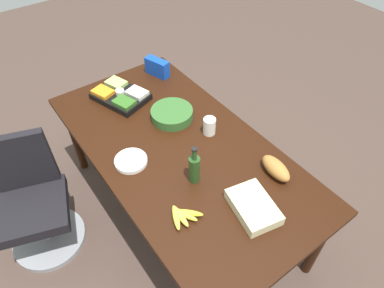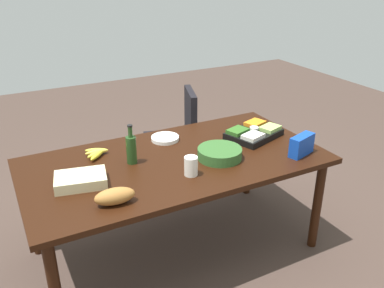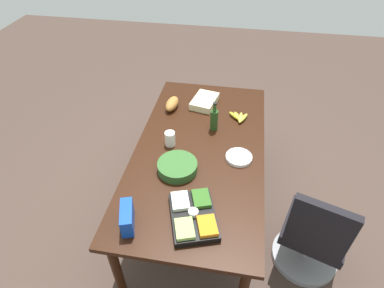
# 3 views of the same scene
# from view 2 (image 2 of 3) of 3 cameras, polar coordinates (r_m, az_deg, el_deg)

# --- Properties ---
(ground_plane) EXTENTS (10.00, 10.00, 0.00)m
(ground_plane) POSITION_cam_2_polar(r_m,az_deg,el_deg) (3.39, -2.09, -14.25)
(ground_plane) COLOR #47362E
(conference_table) EXTENTS (2.15, 1.11, 0.80)m
(conference_table) POSITION_cam_2_polar(r_m,az_deg,el_deg) (2.99, -2.30, -3.35)
(conference_table) COLOR black
(conference_table) RESTS_ON ground
(office_chair) EXTENTS (0.61, 0.61, 0.96)m
(office_chair) POSITION_cam_2_polar(r_m,az_deg,el_deg) (4.13, -2.46, -0.60)
(office_chair) COLOR gray
(office_chair) RESTS_ON ground
(banana_bunch) EXTENTS (0.18, 0.20, 0.04)m
(banana_bunch) POSITION_cam_2_polar(r_m,az_deg,el_deg) (3.07, -13.08, -1.19)
(banana_bunch) COLOR yellow
(banana_bunch) RESTS_ON conference_table
(bread_loaf) EXTENTS (0.25, 0.14, 0.10)m
(bread_loaf) POSITION_cam_2_polar(r_m,az_deg,el_deg) (2.46, -10.67, -7.14)
(bread_loaf) COLOR #A97033
(bread_loaf) RESTS_ON conference_table
(paper_plate_stack) EXTENTS (0.28, 0.28, 0.03)m
(paper_plate_stack) POSITION_cam_2_polar(r_m,az_deg,el_deg) (3.26, -3.76, 0.80)
(paper_plate_stack) COLOR white
(paper_plate_stack) RESTS_ON conference_table
(salad_bowl) EXTENTS (0.34, 0.34, 0.08)m
(salad_bowl) POSITION_cam_2_polar(r_m,az_deg,el_deg) (2.95, 3.87, -1.30)
(salad_bowl) COLOR #305E28
(salad_bowl) RESTS_ON conference_table
(veggie_tray) EXTENTS (0.49, 0.42, 0.09)m
(veggie_tray) POSITION_cam_2_polar(r_m,az_deg,el_deg) (3.34, 8.58, 1.55)
(veggie_tray) COLOR black
(veggie_tray) RESTS_ON conference_table
(mayo_jar) EXTENTS (0.09, 0.09, 0.13)m
(mayo_jar) POSITION_cam_2_polar(r_m,az_deg,el_deg) (2.71, -0.14, -3.08)
(mayo_jar) COLOR white
(mayo_jar) RESTS_ON conference_table
(wine_bottle) EXTENTS (0.07, 0.07, 0.29)m
(wine_bottle) POSITION_cam_2_polar(r_m,az_deg,el_deg) (2.88, -8.43, -0.64)
(wine_bottle) COLOR #22421B
(wine_bottle) RESTS_ON conference_table
(sheet_cake) EXTENTS (0.36, 0.28, 0.07)m
(sheet_cake) POSITION_cam_2_polar(r_m,az_deg,el_deg) (2.70, -15.20, -4.83)
(sheet_cake) COLOR beige
(sheet_cake) RESTS_ON conference_table
(chip_bag_blue) EXTENTS (0.23, 0.14, 0.15)m
(chip_bag_blue) POSITION_cam_2_polar(r_m,az_deg,el_deg) (3.09, 14.99, -0.16)
(chip_bag_blue) COLOR #1241B1
(chip_bag_blue) RESTS_ON conference_table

